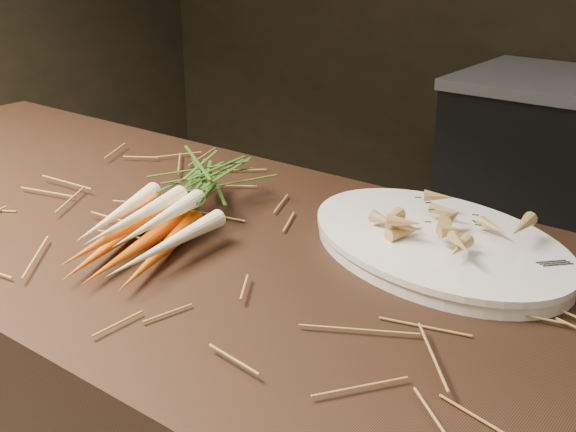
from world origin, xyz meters
name	(u,v)px	position (x,y,z in m)	size (l,w,h in m)	color
straw_bedding	(310,264)	(0.00, 0.30, 0.91)	(1.40, 0.60, 0.02)	#A4722E
root_veg_bunch	(182,201)	(-0.25, 0.30, 0.94)	(0.25, 0.46, 0.08)	#D53F00
serving_platter	(437,245)	(0.11, 0.45, 0.91)	(0.42, 0.28, 0.02)	white
roasted_veg_heap	(439,223)	(0.11, 0.45, 0.95)	(0.21, 0.15, 0.05)	#A06D3A
serving_fork	(512,281)	(0.25, 0.39, 0.92)	(0.01, 0.16, 0.00)	silver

